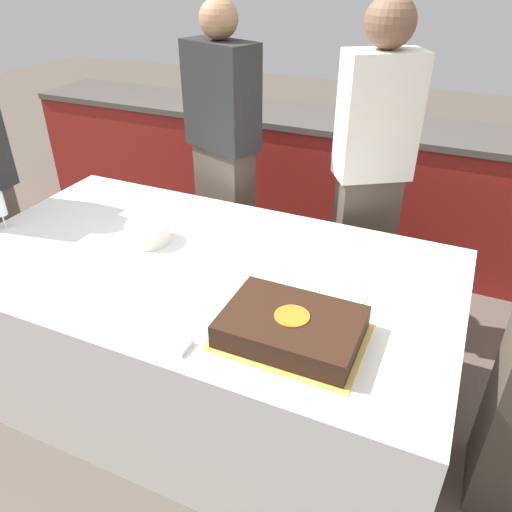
{
  "coord_description": "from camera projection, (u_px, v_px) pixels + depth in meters",
  "views": [
    {
      "loc": [
        0.94,
        -1.53,
        1.86
      ],
      "look_at": [
        0.26,
        0.0,
        0.83
      ],
      "focal_mm": 35.0,
      "sensor_mm": 36.0,
      "label": 1
    }
  ],
  "objects": [
    {
      "name": "dining_table",
      "position": [
        205.0,
        330.0,
        2.3
      ],
      "size": [
        2.13,
        1.18,
        0.73
      ],
      "color": "silver",
      "rests_on": "ground_plane"
    },
    {
      "name": "plate_stack",
      "position": [
        148.0,
        232.0,
        2.24
      ],
      "size": [
        0.2,
        0.2,
        0.09
      ],
      "color": "white",
      "rests_on": "dining_table"
    },
    {
      "name": "utensil_pile",
      "position": [
        171.0,
        343.0,
        1.66
      ],
      "size": [
        0.13,
        0.08,
        0.02
      ],
      "color": "white",
      "rests_on": "dining_table"
    },
    {
      "name": "person_cutting_cake",
      "position": [
        371.0,
        176.0,
        2.46
      ],
      "size": [
        0.4,
        0.36,
        1.71
      ],
      "rotation": [
        0.0,
        0.0,
        -2.57
      ],
      "color": "#4C4238",
      "rests_on": "ground_plane"
    },
    {
      "name": "back_counter",
      "position": [
        318.0,
        181.0,
        3.54
      ],
      "size": [
        4.4,
        0.58,
        0.92
      ],
      "color": "maroon",
      "rests_on": "ground_plane"
    },
    {
      "name": "side_plate_near_cake",
      "position": [
        344.0,
        293.0,
        1.92
      ],
      "size": [
        0.19,
        0.19,
        0.0
      ],
      "color": "white",
      "rests_on": "dining_table"
    },
    {
      "name": "ground_plane",
      "position": [
        209.0,
        387.0,
        2.49
      ],
      "size": [
        14.0,
        14.0,
        0.0
      ],
      "primitive_type": "plane",
      "color": "brown"
    },
    {
      "name": "cake",
      "position": [
        291.0,
        327.0,
        1.68
      ],
      "size": [
        0.5,
        0.37,
        0.09
      ],
      "color": "gold",
      "rests_on": "dining_table"
    },
    {
      "name": "person_standing_back",
      "position": [
        224.0,
        160.0,
        2.77
      ],
      "size": [
        0.45,
        0.33,
        1.68
      ],
      "rotation": [
        0.0,
        0.0,
        2.79
      ],
      "color": "#4C4238",
      "rests_on": "ground_plane"
    }
  ]
}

